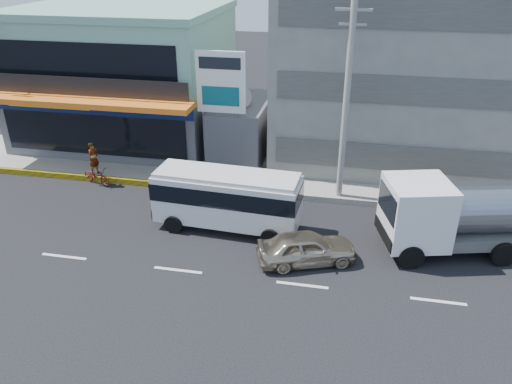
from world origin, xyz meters
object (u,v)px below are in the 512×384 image
(motorcycle_rider, at_px, (96,171))
(tanker_truck, at_px, (475,214))
(satellite_dish, at_px, (238,105))
(minibus, at_px, (227,196))
(billboard, at_px, (221,89))
(utility_pole_near, at_px, (346,102))
(sedan, at_px, (307,248))
(concrete_building, at_px, (425,37))
(shop_building, at_px, (127,79))

(motorcycle_rider, bearing_deg, tanker_truck, -8.94)
(satellite_dish, bearing_deg, minibus, -81.09)
(billboard, bearing_deg, utility_pole_near, -15.48)
(satellite_dish, height_order, billboard, billboard)
(satellite_dish, relative_size, sedan, 0.37)
(minibus, bearing_deg, tanker_truck, 1.21)
(concrete_building, xyz_separation_m, billboard, (-10.50, -5.80, -2.07))
(minibus, xyz_separation_m, tanker_truck, (10.51, 0.22, 0.10))
(satellite_dish, bearing_deg, motorcycle_rider, -148.91)
(minibus, relative_size, motorcycle_rider, 2.81)
(tanker_truck, height_order, motorcycle_rider, tanker_truck)
(satellite_dish, xyz_separation_m, motorcycle_rider, (-6.97, -4.20, -2.79))
(concrete_building, height_order, billboard, concrete_building)
(concrete_building, height_order, tanker_truck, concrete_building)
(utility_pole_near, relative_size, motorcycle_rider, 4.21)
(concrete_building, xyz_separation_m, tanker_truck, (1.66, -11.13, -5.27))
(utility_pole_near, relative_size, sedan, 2.50)
(concrete_building, xyz_separation_m, minibus, (-8.85, -11.35, -5.36))
(billboard, xyz_separation_m, minibus, (1.65, -5.55, -3.29))
(sedan, height_order, tanker_truck, tanker_truck)
(satellite_dish, height_order, motorcycle_rider, satellite_dish)
(motorcycle_rider, bearing_deg, sedan, -23.60)
(concrete_building, distance_m, utility_pole_near, 8.79)
(shop_building, bearing_deg, billboard, -32.32)
(concrete_building, distance_m, satellite_dish, 11.30)
(shop_building, xyz_separation_m, concrete_building, (18.00, 1.05, 3.00))
(satellite_dish, distance_m, billboard, 2.31)
(concrete_building, distance_m, tanker_truck, 12.42)
(concrete_building, xyz_separation_m, utility_pole_near, (-4.00, -7.60, -1.85))
(sedan, bearing_deg, concrete_building, -40.48)
(shop_building, distance_m, motorcycle_rider, 7.90)
(concrete_building, distance_m, motorcycle_rider, 19.84)
(tanker_truck, bearing_deg, shop_building, 152.87)
(shop_building, xyz_separation_m, tanker_truck, (19.66, -10.07, -2.26))
(utility_pole_near, bearing_deg, shop_building, 154.94)
(shop_building, height_order, sedan, shop_building)
(satellite_dish, distance_m, utility_pole_near, 7.17)
(motorcycle_rider, bearing_deg, concrete_building, 25.80)
(concrete_building, bearing_deg, sedan, -110.56)
(shop_building, distance_m, tanker_truck, 22.20)
(motorcycle_rider, bearing_deg, billboard, 20.36)
(concrete_building, bearing_deg, tanker_truck, -81.52)
(tanker_truck, relative_size, motorcycle_rider, 3.59)
(satellite_dish, distance_m, motorcycle_rider, 8.60)
(satellite_dish, bearing_deg, shop_building, 159.79)
(shop_building, xyz_separation_m, utility_pole_near, (14.00, -6.55, 1.15))
(sedan, bearing_deg, tanker_truck, -91.07)
(sedan, bearing_deg, minibus, 41.69)
(concrete_building, xyz_separation_m, motorcycle_rider, (-16.97, -8.20, -6.22))
(minibus, bearing_deg, billboard, 106.58)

